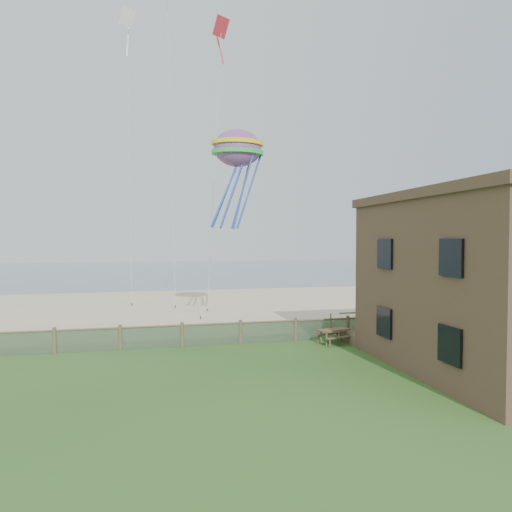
# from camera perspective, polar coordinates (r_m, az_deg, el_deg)

# --- Properties ---
(ground) EXTENTS (160.00, 160.00, 0.00)m
(ground) POSITION_cam_1_polar(r_m,az_deg,el_deg) (18.48, 1.75, -14.99)
(ground) COLOR #2C501B
(ground) RESTS_ON ground
(sand_beach) EXTENTS (72.00, 20.00, 0.02)m
(sand_beach) POSITION_cam_1_polar(r_m,az_deg,el_deg) (39.71, -6.41, -5.82)
(sand_beach) COLOR #C2B08C
(sand_beach) RESTS_ON ground
(ocean) EXTENTS (160.00, 68.00, 0.02)m
(ocean) POSITION_cam_1_polar(r_m,az_deg,el_deg) (83.38, -9.90, -1.74)
(ocean) COLOR slate
(ocean) RESTS_ON ground
(chainlink_fence) EXTENTS (36.20, 0.20, 1.25)m
(chainlink_fence) POSITION_cam_1_polar(r_m,az_deg,el_deg) (24.02, -1.95, -9.65)
(chainlink_fence) COLOR brown
(chainlink_fence) RESTS_ON ground
(motel_deck) EXTENTS (15.00, 2.00, 0.50)m
(motel_deck) POSITION_cam_1_polar(r_m,az_deg,el_deg) (28.65, 25.25, -8.55)
(motel_deck) COLOR brown
(motel_deck) RESTS_ON ground
(picnic_table) EXTENTS (1.93, 1.65, 0.70)m
(picnic_table) POSITION_cam_1_polar(r_m,az_deg,el_deg) (24.48, 9.67, -9.94)
(picnic_table) COLOR brown
(picnic_table) RESTS_ON ground
(octopus_kite) EXTENTS (3.75, 3.08, 6.70)m
(octopus_kite) POSITION_cam_1_polar(r_m,az_deg,el_deg) (28.61, -2.31, 9.94)
(octopus_kite) COLOR red
(kite_white) EXTENTS (2.11, 2.23, 2.90)m
(kite_white) POSITION_cam_1_polar(r_m,az_deg,el_deg) (37.68, -15.79, 25.72)
(kite_white) COLOR white
(kite_red) EXTENTS (1.97, 2.11, 2.58)m
(kite_red) POSITION_cam_1_polar(r_m,az_deg,el_deg) (33.35, -4.39, 25.66)
(kite_red) COLOR red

